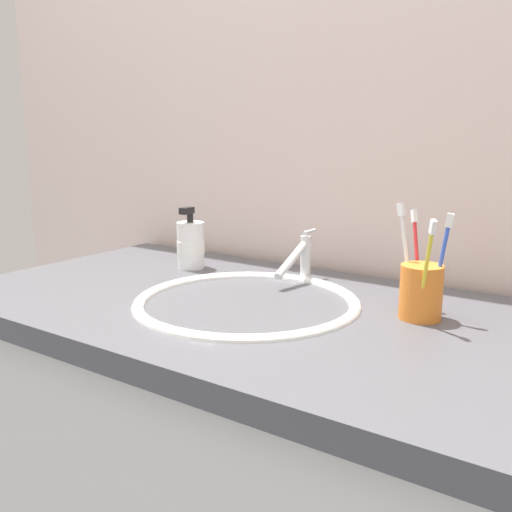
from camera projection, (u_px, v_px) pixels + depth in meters
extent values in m
cube|color=beige|center=(339.00, 134.00, 1.36)|extent=(2.44, 0.04, 2.40)
cube|color=silver|center=(250.00, 507.00, 1.23)|extent=(1.19, 0.63, 0.83)
cube|color=#4C4C51|center=(249.00, 313.00, 1.14)|extent=(1.24, 0.67, 0.04)
ellipsoid|color=white|center=(247.00, 331.00, 1.14)|extent=(0.39, 0.39, 0.12)
torus|color=white|center=(247.00, 303.00, 1.12)|extent=(0.45, 0.45, 0.02)
cylinder|color=#595B60|center=(248.00, 356.00, 1.15)|extent=(0.03, 0.03, 0.01)
cylinder|color=silver|center=(306.00, 258.00, 1.30)|extent=(0.02, 0.02, 0.10)
cylinder|color=silver|center=(293.00, 259.00, 1.25)|extent=(0.02, 0.13, 0.07)
cylinder|color=silver|center=(310.00, 232.00, 1.30)|extent=(0.01, 0.05, 0.01)
cylinder|color=orange|center=(421.00, 292.00, 1.02)|extent=(0.08, 0.08, 0.10)
cylinder|color=yellow|center=(425.00, 274.00, 0.97)|extent=(0.04, 0.04, 0.17)
cube|color=white|center=(433.00, 227.00, 0.93)|extent=(0.02, 0.02, 0.03)
cylinder|color=white|center=(407.00, 261.00, 1.04)|extent=(0.05, 0.02, 0.19)
cube|color=white|center=(401.00, 209.00, 1.03)|extent=(0.02, 0.01, 0.03)
cylinder|color=blue|center=(439.00, 269.00, 1.00)|extent=(0.03, 0.01, 0.18)
cube|color=white|center=(450.00, 220.00, 0.98)|extent=(0.02, 0.01, 0.03)
cylinder|color=red|center=(417.00, 263.00, 1.06)|extent=(0.04, 0.04, 0.17)
cube|color=white|center=(414.00, 216.00, 1.07)|extent=(0.02, 0.02, 0.03)
cylinder|color=white|center=(191.00, 245.00, 1.41)|extent=(0.07, 0.07, 0.11)
cylinder|color=black|center=(190.00, 218.00, 1.40)|extent=(0.02, 0.02, 0.02)
cube|color=black|center=(187.00, 211.00, 1.38)|extent=(0.02, 0.04, 0.02)
cylinder|color=white|center=(191.00, 247.00, 1.41)|extent=(0.07, 0.07, 0.03)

